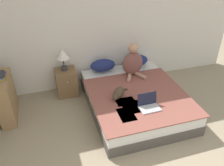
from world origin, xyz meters
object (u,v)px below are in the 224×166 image
Objects in this scene: table_lamp at (63,55)px; cat_tabby at (118,93)px; nightstand at (67,82)px; person_sitting at (133,62)px; bed at (134,99)px; pillow_far at (136,61)px; laptop_open at (149,105)px; pillow_near at (103,65)px; bookshelf at (6,98)px.

cat_tabby is at bearing -52.38° from table_lamp.
person_sitting is at bearing -13.06° from nightstand.
bed is 0.48m from cat_tabby.
nightstand is at bearing -179.21° from pillow_far.
person_sitting is 1.14m from laptop_open.
bed is 4.04× the size of pillow_near.
pillow_near is 1.54× the size of laptop_open.
bed is at bearing -37.96° from table_lamp.
bookshelf is at bearing -68.79° from cat_tabby.
bookshelf is at bearing -170.58° from pillow_far.
pillow_near is 1.19× the size of table_lamp.
table_lamp is 1.26m from bookshelf.
person_sitting is at bearing 73.85° from bed.
laptop_open is at bearing -50.59° from nightstand.
laptop_open is (-0.14, -1.10, -0.23)m from person_sitting.
bookshelf is (-2.24, 0.99, -0.06)m from laptop_open.
pillow_far is 0.76× the size of person_sitting.
bookshelf is at bearing -177.38° from person_sitting.
cat_tabby reaches higher than nightstand.
pillow_near is at bearing 148.67° from person_sitting.
cat_tabby is at bearing -126.05° from pillow_far.
pillow_far is at bearing 9.42° from bookshelf.
person_sitting is 2.41m from bookshelf.
person_sitting is (0.16, 0.55, 0.48)m from bed.
nightstand is (-1.13, 0.85, 0.07)m from bed.
person_sitting is (-0.21, -0.32, 0.16)m from pillow_far.
laptop_open is at bearing -87.96° from bed.
laptop_open is 0.62× the size of nightstand.
table_lamp reaches higher than pillow_near.
laptop_open is at bearing -97.29° from person_sitting.
pillow_near is 0.84m from table_lamp.
pillow_near is 1.34× the size of cat_tabby.
table_lamp is at bearing -104.18° from cat_tabby.
laptop_open is 1.83m from nightstand.
person_sitting is at bearing -31.33° from pillow_near.
nightstand is (-0.77, 0.98, -0.22)m from cat_tabby.
bed is 1.42m from nightstand.
bookshelf is (-1.09, -0.41, 0.12)m from nightstand.
nightstand is (-1.50, -0.02, -0.26)m from pillow_far.
pillow_far is at bearing 0.00° from pillow_near.
pillow_near is at bearing -141.43° from cat_tabby.
cat_tabby is at bearing -51.71° from nightstand.
bed is 2.28m from bookshelf.
cat_tabby is at bearing 130.53° from laptop_open.
laptop_open is (0.39, -1.42, -0.08)m from pillow_near.
table_lamp is (-1.51, 0.02, 0.33)m from pillow_far.
table_lamp is (-1.16, 1.44, 0.40)m from laptop_open.
table_lamp is (-1.14, 0.89, 0.65)m from bed.
table_lamp is at bearing 179.35° from pillow_far.
pillow_near is 1.00× the size of pillow_far.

